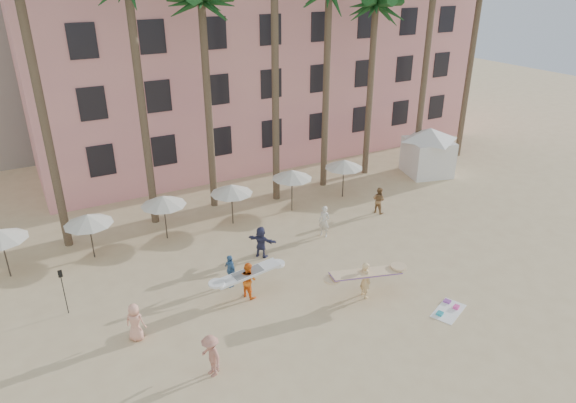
{
  "coord_description": "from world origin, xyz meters",
  "views": [
    {
      "loc": [
        -11.37,
        -13.15,
        13.98
      ],
      "look_at": [
        -0.81,
        6.0,
        4.0
      ],
      "focal_mm": 32.0,
      "sensor_mm": 36.0,
      "label": 1
    }
  ],
  "objects_px": {
    "cabana": "(429,147)",
    "carrier_yellow": "(366,277)",
    "pink_hotel": "(253,48)",
    "carrier_white": "(248,279)"
  },
  "relations": [
    {
      "from": "carrier_yellow",
      "to": "carrier_white",
      "type": "xyz_separation_m",
      "value": [
        -4.72,
        2.64,
        -0.08
      ]
    },
    {
      "from": "pink_hotel",
      "to": "carrier_yellow",
      "type": "height_order",
      "value": "pink_hotel"
    },
    {
      "from": "cabana",
      "to": "carrier_yellow",
      "type": "xyz_separation_m",
      "value": [
        -13.46,
        -10.51,
        -1.04
      ]
    },
    {
      "from": "cabana",
      "to": "carrier_yellow",
      "type": "bearing_deg",
      "value": -142.01
    },
    {
      "from": "carrier_white",
      "to": "pink_hotel",
      "type": "bearing_deg",
      "value": 63.54
    },
    {
      "from": "pink_hotel",
      "to": "cabana",
      "type": "xyz_separation_m",
      "value": [
        7.85,
        -12.87,
        -5.93
      ]
    },
    {
      "from": "pink_hotel",
      "to": "carrier_white",
      "type": "bearing_deg",
      "value": -116.46
    },
    {
      "from": "pink_hotel",
      "to": "carrier_white",
      "type": "distance_m",
      "value": 24.22
    },
    {
      "from": "cabana",
      "to": "carrier_white",
      "type": "xyz_separation_m",
      "value": [
        -18.18,
        -7.87,
        -1.12
      ]
    },
    {
      "from": "carrier_yellow",
      "to": "carrier_white",
      "type": "relative_size",
      "value": 1.1
    }
  ]
}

